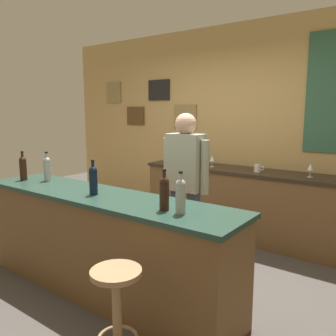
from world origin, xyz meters
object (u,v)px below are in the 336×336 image
object	(u,v)px
wine_glass_b	(212,159)
coffee_mug	(258,168)
wine_glass_c	(310,168)
wine_glass_a	(173,154)
wine_bottle_e	(181,195)
bartender	(185,183)
wine_bottle_c	(93,179)
wine_bottle_d	(164,192)
wine_bottle_b	(47,168)
wine_bottle_a	(23,167)
bar_stool	(117,303)

from	to	relation	value
wine_glass_b	coffee_mug	xyz separation A→B (m)	(0.64, -0.02, -0.06)
wine_glass_b	wine_glass_c	bearing A→B (deg)	0.78
wine_glass_a	wine_glass_b	world-z (taller)	same
wine_bottle_e	bartender	bearing A→B (deg)	121.61
wine_bottle_e	wine_glass_c	world-z (taller)	wine_bottle_e
wine_bottle_c	wine_bottle_e	distance (m)	0.93
bartender	wine_bottle_d	distance (m)	0.93
wine_bottle_b	wine_bottle_e	xyz separation A→B (m)	(1.77, -0.14, 0.00)
wine_bottle_a	wine_glass_c	distance (m)	3.13
wine_bottle_a	wine_bottle_c	xyz separation A→B (m)	(1.08, 0.00, 0.00)
wine_bottle_c	wine_bottle_d	world-z (taller)	same
wine_bottle_a	coffee_mug	bearing A→B (deg)	49.12
wine_bottle_d	wine_glass_c	bearing A→B (deg)	76.54
wine_bottle_e	wine_bottle_b	bearing A→B (deg)	175.55
wine_glass_b	wine_glass_c	world-z (taller)	same
wine_bottle_b	wine_glass_b	xyz separation A→B (m)	(0.87, 1.92, -0.05)
bar_stool	wine_glass_c	distance (m)	2.72
bar_stool	wine_bottle_d	size ratio (longest dim) A/B	2.22
wine_bottle_c	wine_bottle_a	bearing A→B (deg)	-179.80
bar_stool	wine_bottle_b	bearing A→B (deg)	157.52
wine_bottle_c	bar_stool	bearing A→B (deg)	-34.53
wine_bottle_c	wine_glass_c	xyz separation A→B (m)	(1.28, 2.06, -0.05)
wine_bottle_b	wine_glass_b	bearing A→B (deg)	65.56
wine_bottle_d	wine_bottle_e	world-z (taller)	same
wine_bottle_e	wine_glass_a	xyz separation A→B (m)	(-1.58, 2.13, -0.05)
coffee_mug	wine_glass_a	bearing A→B (deg)	176.33
wine_bottle_d	coffee_mug	bearing A→B (deg)	92.97
bartender	wine_bottle_b	xyz separation A→B (m)	(-1.25, -0.71, 0.12)
bar_stool	wine_bottle_a	distance (m)	2.08
wine_glass_c	wine_bottle_b	bearing A→B (deg)	-137.54
wine_bottle_e	wine_bottle_a	bearing A→B (deg)	179.63
coffee_mug	wine_glass_b	bearing A→B (deg)	178.33
bar_stool	wine_bottle_c	distance (m)	1.17
wine_glass_b	wine_bottle_c	bearing A→B (deg)	-90.89
wine_bottle_a	wine_glass_c	bearing A→B (deg)	41.19
wine_glass_b	coffee_mug	world-z (taller)	wine_glass_b
wine_bottle_d	wine_glass_b	xyz separation A→B (m)	(-0.75, 2.06, -0.05)
wine_bottle_e	wine_glass_b	distance (m)	2.25
wine_bottle_a	coffee_mug	size ratio (longest dim) A/B	2.45
wine_bottle_d	wine_glass_a	bearing A→B (deg)	124.03
wine_bottle_c	wine_glass_a	xyz separation A→B (m)	(-0.65, 2.11, -0.05)
wine_bottle_c	wine_glass_b	bearing A→B (deg)	89.11
bar_stool	wine_glass_c	size ratio (longest dim) A/B	4.39
wine_bottle_b	bar_stool	bearing A→B (deg)	-22.48
wine_glass_a	wine_glass_b	xyz separation A→B (m)	(0.69, -0.07, 0.00)
bartender	wine_bottle_e	xyz separation A→B (m)	(0.52, -0.85, 0.12)
bartender	coffee_mug	bearing A→B (deg)	77.28
wine_bottle_b	wine_glass_c	world-z (taller)	wine_bottle_b
wine_bottle_b	wine_glass_a	world-z (taller)	wine_bottle_b
wine_glass_b	bar_stool	bearing A→B (deg)	-73.03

